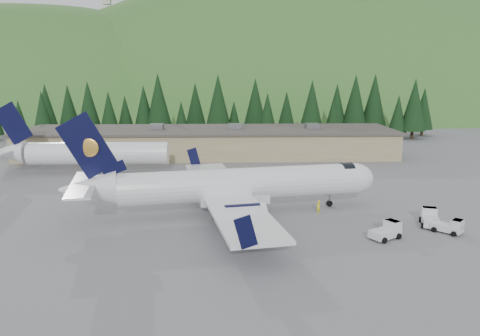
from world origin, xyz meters
The scene contains 10 objects.
ground centered at (0.00, 0.00, 0.00)m, with size 600.00×600.00×0.00m, color slate.
airliner centered at (-1.04, -0.20, 3.20)m, with size 36.07×34.05×12.01m.
second_airliner centered at (-24.92, 22.00, 3.32)m, with size 27.50×11.00×10.05m.
baggage_tug_a centered at (13.91, -9.02, 0.75)m, with size 3.51×3.03×1.68m.
baggage_tug_b centered at (20.73, -7.77, 0.69)m, with size 3.09×3.06×1.55m.
baggage_tug_c centered at (19.83, -5.18, 0.77)m, with size 2.68×3.57×1.73m.
terminal_building centered at (-5.01, 38.00, 2.62)m, with size 71.00×17.00×6.10m.
ramp_worker centered at (8.77, -0.79, 0.79)m, with size 0.58×0.38×1.58m, color yellow.
tree_line centered at (-1.63, 61.01, 7.61)m, with size 111.99×17.33×14.34m.
hills centered at (53.34, 207.38, -82.80)m, with size 614.00×330.00×300.00m.
Camera 1 is at (-1.82, -51.96, 16.03)m, focal length 35.00 mm.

